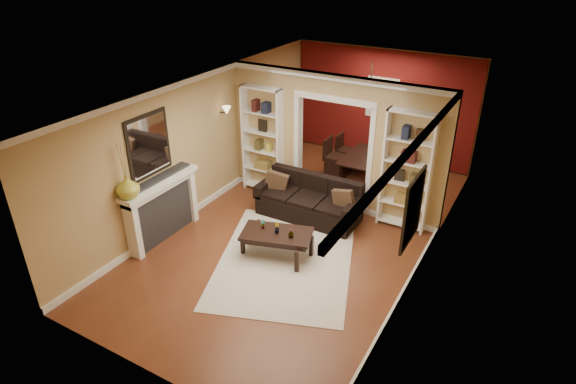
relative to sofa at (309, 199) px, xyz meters
The scene contains 30 objects.
floor 0.62m from the sofa, 72.46° to the right, with size 8.00×8.00×0.00m, color brown.
ceiling 2.34m from the sofa, 72.46° to the right, with size 8.00×8.00×0.00m, color white.
wall_back 3.68m from the sofa, 87.71° to the left, with size 8.00×8.00×0.00m, color tan.
wall_front 4.55m from the sofa, 88.17° to the right, with size 8.00×8.00×0.00m, color tan.
wall_left 2.35m from the sofa, 167.95° to the right, with size 8.00×8.00×0.00m, color tan.
wall_right 2.61m from the sofa, 10.65° to the right, with size 8.00×8.00×0.00m, color tan.
partition_wall 1.22m from the sofa, 79.26° to the left, with size 4.50×0.15×2.70m, color tan.
red_back_panel 3.64m from the sofa, 87.69° to the left, with size 4.44×0.04×2.64m, color maroon.
dining_window 3.67m from the sofa, 87.66° to the left, with size 0.78×0.03×0.98m, color #8CA5CC.
area_rug 1.56m from the sofa, 77.70° to the right, with size 2.22×3.11×0.01m, color beige.
sofa is the anchor object (origin of this frame).
pillow_left 0.76m from the sofa, behind, with size 0.44×0.13×0.44m, color #513722.
pillow_right 0.76m from the sofa, ahead, with size 0.40×0.12×0.40m, color #513722.
coffee_table 1.44m from the sofa, 85.30° to the right, with size 1.20×0.65×0.45m, color black.
plant_left 1.44m from the sofa, 96.46° to the right, with size 0.09×0.06×0.17m, color #336626.
plant_center 1.44m from the sofa, 85.30° to the right, with size 0.11×0.09×0.19m, color #336626.
plant_right 1.49m from the sofa, 74.48° to the right, with size 0.10×0.10×0.17m, color #336626.
bookshelf_left 1.70m from the sofa, 157.61° to the left, with size 0.90×0.30×2.30m, color white.
bookshelf_right 1.94m from the sofa, 18.92° to the left, with size 0.90×0.30×2.30m, color white.
fireplace 2.76m from the sofa, 134.97° to the right, with size 0.32×1.70×1.16m, color white.
vase 3.42m from the sofa, 126.32° to the right, with size 0.38×0.38×0.40m, color gold.
mirror 3.18m from the sofa, 136.95° to the right, with size 0.03×0.95×1.10m, color silver.
wall_sconce 2.46m from the sofa, behind, with size 0.18×0.18×0.22m, color #FFE0A5.
framed_art 2.99m from the sofa, 31.65° to the right, with size 0.04×0.85×1.05m, color black.
dining_table 2.31m from the sofa, 83.73° to the left, with size 0.80×1.44×0.51m, color black.
dining_chair_nw 2.02m from the sofa, 98.49° to the left, with size 0.46×0.46×0.93m, color black.
dining_chair_ne 2.15m from the sofa, 68.10° to the left, with size 0.45×0.45×0.92m, color black.
dining_chair_sw 2.61m from the sofa, 96.55° to the left, with size 0.41×0.41×0.83m, color black.
dining_chair_se 2.72m from the sofa, 72.82° to the left, with size 0.42×0.42×0.84m, color black.
chandelier 2.77m from the sofa, 86.38° to the left, with size 0.50×0.50×0.30m, color #372619.
Camera 1 is at (3.58, -6.93, 4.88)m, focal length 30.00 mm.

